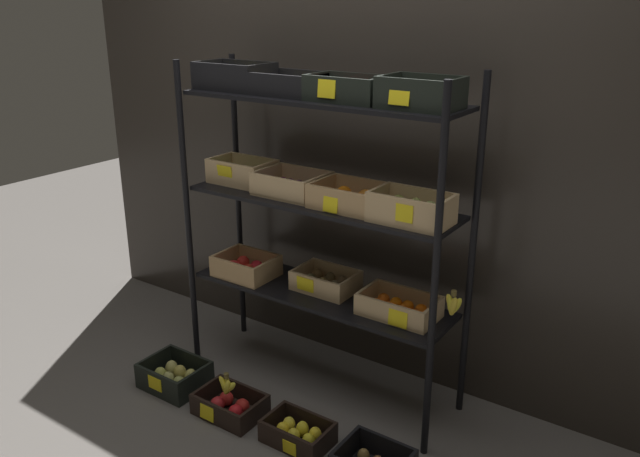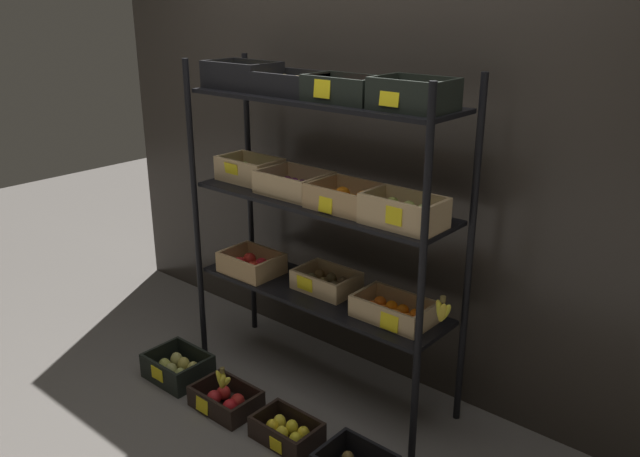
{
  "view_description": "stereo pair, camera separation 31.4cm",
  "coord_description": "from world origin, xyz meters",
  "px_view_note": "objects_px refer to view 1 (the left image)",
  "views": [
    {
      "loc": [
        1.68,
        -2.44,
        1.93
      ],
      "look_at": [
        0.0,
        0.0,
        0.87
      ],
      "focal_mm": 36.27,
      "sensor_mm": 36.0,
      "label": 1
    },
    {
      "loc": [
        1.93,
        -2.25,
        1.93
      ],
      "look_at": [
        0.0,
        0.0,
        0.87
      ],
      "focal_mm": 36.27,
      "sensor_mm": 36.0,
      "label": 2
    }
  ],
  "objects_px": {
    "display_rack": "(319,190)",
    "banana_bunch_loose": "(227,386)",
    "crate_ground_lemon": "(298,433)",
    "crate_ground_pear": "(175,377)",
    "crate_ground_apple_red": "(230,406)"
  },
  "relations": [
    {
      "from": "crate_ground_pear",
      "to": "crate_ground_apple_red",
      "type": "relative_size",
      "value": 0.98
    },
    {
      "from": "crate_ground_pear",
      "to": "crate_ground_apple_red",
      "type": "distance_m",
      "value": 0.4
    },
    {
      "from": "crate_ground_pear",
      "to": "banana_bunch_loose",
      "type": "height_order",
      "value": "banana_bunch_loose"
    },
    {
      "from": "display_rack",
      "to": "crate_ground_lemon",
      "type": "distance_m",
      "value": 1.13
    },
    {
      "from": "crate_ground_lemon",
      "to": "banana_bunch_loose",
      "type": "distance_m",
      "value": 0.43
    },
    {
      "from": "display_rack",
      "to": "banana_bunch_loose",
      "type": "height_order",
      "value": "display_rack"
    },
    {
      "from": "crate_ground_lemon",
      "to": "display_rack",
      "type": "bearing_deg",
      "value": 113.14
    },
    {
      "from": "crate_ground_apple_red",
      "to": "banana_bunch_loose",
      "type": "bearing_deg",
      "value": -148.66
    },
    {
      "from": "crate_ground_apple_red",
      "to": "banana_bunch_loose",
      "type": "relative_size",
      "value": 2.65
    },
    {
      "from": "display_rack",
      "to": "crate_ground_lemon",
      "type": "bearing_deg",
      "value": -66.86
    },
    {
      "from": "crate_ground_pear",
      "to": "crate_ground_lemon",
      "type": "relative_size",
      "value": 1.04
    },
    {
      "from": "display_rack",
      "to": "banana_bunch_loose",
      "type": "distance_m",
      "value": 1.05
    },
    {
      "from": "crate_ground_pear",
      "to": "crate_ground_lemon",
      "type": "height_order",
      "value": "crate_ground_pear"
    },
    {
      "from": "crate_ground_apple_red",
      "to": "banana_bunch_loose",
      "type": "xyz_separation_m",
      "value": [
        -0.01,
        -0.01,
        0.11
      ]
    },
    {
      "from": "display_rack",
      "to": "crate_ground_pear",
      "type": "relative_size",
      "value": 5.12
    }
  ]
}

